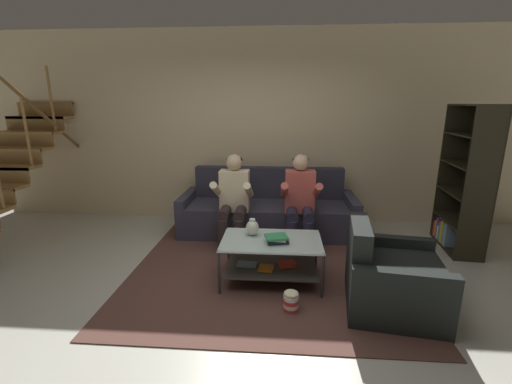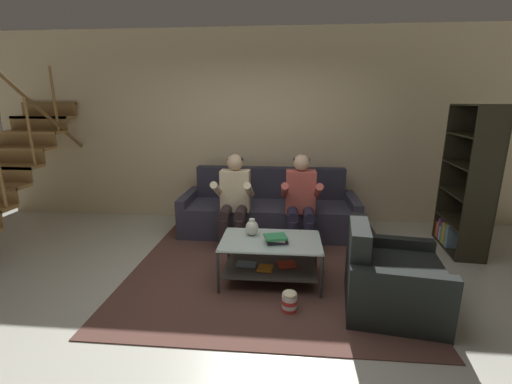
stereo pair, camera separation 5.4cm
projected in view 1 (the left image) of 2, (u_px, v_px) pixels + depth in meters
name	position (u px, v px, depth m)	size (l,w,h in m)	color
ground	(237.00, 298.00, 3.30)	(16.80, 16.80, 0.00)	#B6B7A7
back_partition	(256.00, 128.00, 5.31)	(8.40, 0.12, 2.90)	beige
staircase_run	(3.00, 164.00, 4.51)	(0.90, 2.60, 2.76)	olive
couch	(268.00, 212.00, 4.98)	(2.47, 0.88, 0.90)	#323140
person_seated_left	(234.00, 197.00, 4.41)	(0.50, 0.58, 1.19)	#2F2424
person_seated_right	(300.00, 198.00, 4.35)	(0.50, 0.58, 1.20)	#232134
coffee_table	(271.00, 254.00, 3.56)	(1.02, 0.64, 0.46)	#AEC6BF
area_rug	(269.00, 255.00, 4.22)	(3.00, 3.41, 0.01)	#53352D
vase	(252.00, 228.00, 3.62)	(0.14, 0.14, 0.18)	silver
book_stack	(277.00, 239.00, 3.44)	(0.26, 0.22, 0.08)	#2B2536
bookshelf	(465.00, 192.00, 4.32)	(0.42, 0.89, 1.82)	black
armchair	(390.00, 279.00, 3.11)	(0.93, 0.97, 0.80)	black
popcorn_tub	(291.00, 301.00, 3.08)	(0.14, 0.14, 0.20)	red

